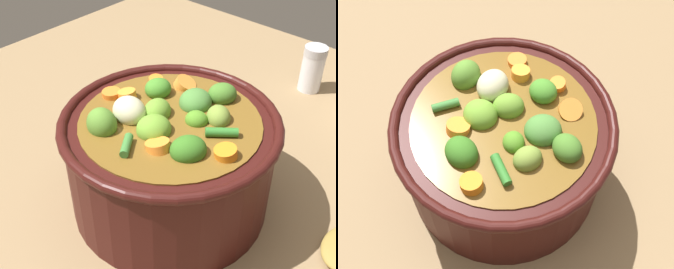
# 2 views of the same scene
# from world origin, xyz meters

# --- Properties ---
(ground_plane) EXTENTS (1.10, 1.10, 0.00)m
(ground_plane) POSITION_xyz_m (0.00, 0.00, 0.00)
(ground_plane) COLOR #8C704C
(cooking_pot) EXTENTS (0.26, 0.26, 0.15)m
(cooking_pot) POSITION_xyz_m (0.00, 0.00, 0.07)
(cooking_pot) COLOR #38110F
(cooking_pot) RESTS_ON ground_plane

